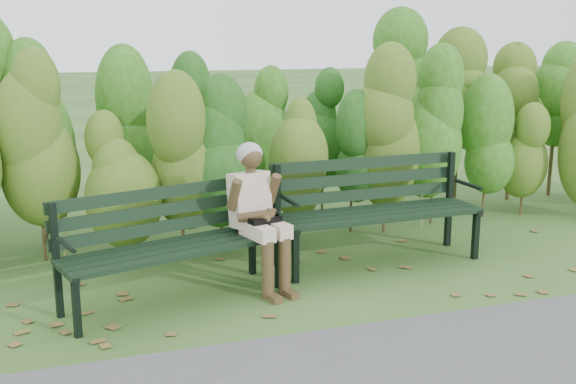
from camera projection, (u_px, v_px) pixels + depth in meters
name	position (u px, v px, depth m)	size (l,w,h in m)	color
ground	(301.00, 285.00, 5.81)	(80.00, 80.00, 0.00)	#2F4F1A
hedge_band	(244.00, 117.00, 7.25)	(11.04, 1.67, 2.42)	#47381E
leaf_litter	(291.00, 294.00, 5.60)	(6.06, 2.24, 0.01)	brown
bench_left	(168.00, 236.00, 5.41)	(1.89, 1.07, 0.90)	black
bench_right	(374.00, 202.00, 6.37)	(1.97, 0.72, 0.97)	black
seated_woman	(258.00, 206.00, 5.63)	(0.51, 0.74, 1.24)	beige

